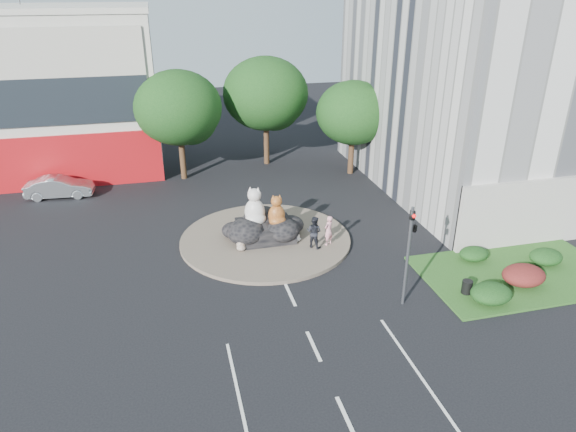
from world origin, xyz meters
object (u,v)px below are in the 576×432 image
kitten_white (296,235)px  parked_car (59,187)px  pedestrian_pink (329,230)px  cat_white (255,205)px  kitten_calico (241,242)px  litter_bin (467,287)px  cat_tabby (277,210)px  pedestrian_dark (314,232)px

kitten_white → parked_car: (-14.43, 11.06, 0.14)m
kitten_white → pedestrian_pink: size_ratio=0.47×
cat_white → kitten_calico: cat_white is taller
litter_bin → parked_car: bearing=139.1°
cat_white → parked_car: bearing=165.2°
cat_tabby → cat_white: bearing=164.7°
pedestrian_dark → litter_bin: size_ratio=2.79×
cat_white → cat_tabby: (1.19, -0.44, -0.21)m
cat_white → kitten_white: (2.23, -1.03, -1.63)m
pedestrian_pink → pedestrian_dark: pedestrian_dark is taller
kitten_calico → cat_tabby: bearing=49.5°
litter_bin → kitten_calico: bearing=145.4°
kitten_calico → parked_car: 15.92m
pedestrian_pink → litter_bin: bearing=94.0°
parked_car → litter_bin: (21.09, -18.25, -0.29)m
cat_tabby → parked_car: 17.05m
cat_white → kitten_calico: 2.32m
litter_bin → cat_tabby: bearing=134.6°
kitten_calico → litter_bin: size_ratio=1.46×
cat_tabby → pedestrian_dark: size_ratio=1.00×
cat_tabby → pedestrian_dark: bearing=-35.5°
kitten_calico → pedestrian_pink: bearing=21.7°
kitten_calico → litter_bin: bearing=-7.0°
cat_tabby → litter_bin: cat_tabby is taller
kitten_calico → parked_car: parked_car is taller
kitten_calico → pedestrian_dark: 4.15m
parked_car → kitten_white: bearing=-123.3°
cat_white → pedestrian_pink: 4.47m
cat_white → pedestrian_dark: cat_white is taller
pedestrian_pink → pedestrian_dark: size_ratio=0.94×
cat_white → parked_car: 15.87m
kitten_white → parked_car: size_ratio=0.18×
kitten_white → litter_bin: bearing=-79.0°
kitten_white → pedestrian_dark: size_ratio=0.44×
cat_white → pedestrian_pink: cat_white is taller
cat_tabby → kitten_white: (1.03, -0.59, -1.42)m
cat_tabby → parked_car: size_ratio=0.41×
cat_white → parked_car: (-12.21, 10.03, -1.49)m
kitten_calico → pedestrian_dark: bearing=18.9°
pedestrian_dark → parked_car: pedestrian_dark is taller
cat_white → litter_bin: size_ratio=3.40×
litter_bin → kitten_white: bearing=132.8°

